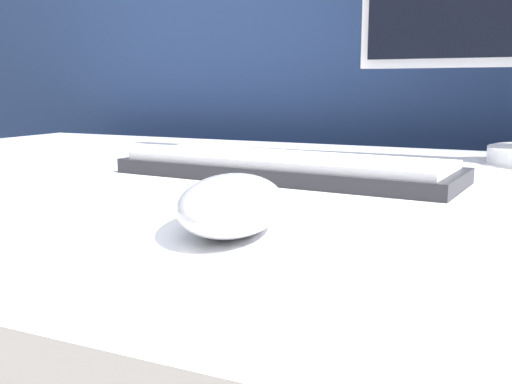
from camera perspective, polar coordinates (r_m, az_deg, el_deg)
partition_panel at (r=1.12m, az=18.25°, el=1.75°), size 5.00×0.03×1.43m
computer_mouse_near at (r=0.41m, az=-2.33°, el=-1.13°), size 0.11×0.14×0.04m
keyboard at (r=0.65m, az=2.81°, el=2.38°), size 0.38×0.15×0.02m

